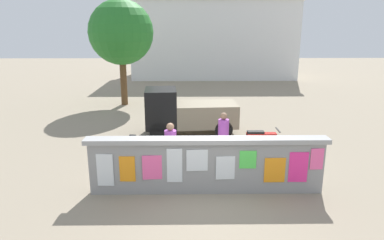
{
  "coord_description": "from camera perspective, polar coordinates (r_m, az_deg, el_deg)",
  "views": [
    {
      "loc": [
        -0.49,
        -8.36,
        4.26
      ],
      "look_at": [
        -0.35,
        2.24,
        1.35
      ],
      "focal_mm": 32.53,
      "sensor_mm": 36.0,
      "label": 1
    }
  ],
  "objects": [
    {
      "name": "motorcycle",
      "position": [
        12.01,
        11.07,
        -3.38
      ],
      "size": [
        1.9,
        0.56,
        0.87
      ],
      "color": "black",
      "rests_on": "ground"
    },
    {
      "name": "ground",
      "position": [
        16.91,
        0.94,
        0.77
      ],
      "size": [
        60.0,
        60.0,
        0.0
      ],
      "primitive_type": "plane",
      "color": "gray"
    },
    {
      "name": "poster_wall",
      "position": [
        9.07,
        2.42,
        -7.3
      ],
      "size": [
        6.22,
        0.42,
        1.49
      ],
      "color": "gray",
      "rests_on": "ground"
    },
    {
      "name": "tree_roadside",
      "position": [
        19.14,
        -11.55,
        13.85
      ],
      "size": [
        3.4,
        3.4,
        5.58
      ],
      "color": "brown",
      "rests_on": "ground"
    },
    {
      "name": "person_bystander",
      "position": [
        9.88,
        -3.54,
        -4.03
      ],
      "size": [
        0.37,
        0.37,
        1.62
      ],
      "color": "#338CBF",
      "rests_on": "ground"
    },
    {
      "name": "person_walking",
      "position": [
        11.02,
        5.17,
        -1.99
      ],
      "size": [
        0.48,
        0.48,
        1.62
      ],
      "color": "#338CBF",
      "rests_on": "ground"
    },
    {
      "name": "bicycle_near",
      "position": [
        11.12,
        -8.83,
        -5.35
      ],
      "size": [
        1.7,
        0.44,
        0.95
      ],
      "color": "black",
      "rests_on": "ground"
    },
    {
      "name": "building_background",
      "position": [
        30.16,
        3.41,
        13.45
      ],
      "size": [
        13.32,
        6.36,
        6.5
      ],
      "color": "white",
      "rests_on": "ground"
    },
    {
      "name": "auto_rickshaw_truck",
      "position": [
        13.82,
        -0.97,
        1.28
      ],
      "size": [
        3.69,
        1.74,
        1.85
      ],
      "color": "black",
      "rests_on": "ground"
    }
  ]
}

